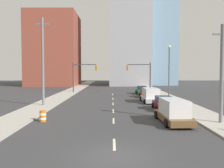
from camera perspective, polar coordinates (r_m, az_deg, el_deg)
name	(u,v)px	position (r m, az deg, el deg)	size (l,w,h in m)	color
ground_plane	(116,156)	(13.39, 0.85, -16.07)	(200.00, 200.00, 0.00)	#38383A
sidewalk_left	(76,89)	(58.37, -8.27, -1.24)	(3.45, 89.82, 0.12)	#ADA89E
sidewalk_right	(152,89)	(58.41, 9.03, -1.24)	(3.45, 89.82, 0.12)	#ADA89E
lane_stripe_at_2m	(115,144)	(15.29, 0.77, -13.60)	(0.16, 2.40, 0.01)	beige
lane_stripe_at_9m	(115,121)	(22.07, 0.60, -8.41)	(0.16, 2.40, 0.01)	beige
lane_stripe_at_14m	(114,111)	(27.28, 0.54, -6.20)	(0.16, 2.40, 0.01)	beige
lane_stripe_at_20m	(114,104)	(33.13, 0.49, -4.56)	(0.16, 2.40, 0.01)	beige
lane_stripe_at_26m	(114,99)	(39.19, 0.45, -3.38)	(0.16, 2.40, 0.01)	beige
lane_stripe_at_33m	(114,94)	(46.27, 0.42, -2.39)	(0.16, 2.40, 0.01)	beige
building_brick_left	(56,50)	(77.31, -12.77, 7.57)	(14.00, 16.00, 21.17)	brown
building_office_center	(130,38)	(79.96, 4.07, 10.51)	(12.00, 20.00, 29.58)	#99999E
building_glass_right	(153,23)	(85.56, 9.25, 13.52)	(13.00, 20.00, 40.02)	#7A9EB7
traffic_signal_left	(81,73)	(50.25, -6.99, 2.53)	(4.87, 0.35, 6.03)	#38383D
traffic_signal_right	(144,73)	(50.24, 7.38, 2.53)	(4.87, 0.35, 6.03)	#38383D
utility_pole_right_near	(223,73)	(22.30, 24.05, 2.29)	(1.60, 0.32, 8.15)	slate
utility_pole_left_mid	(44,61)	(32.19, -15.29, 5.08)	(1.60, 0.32, 10.93)	slate
traffic_barrel	(44,116)	(22.49, -15.29, -7.08)	(0.56, 0.56, 0.95)	orange
street_lamp	(170,68)	(39.65, 13.18, 3.62)	(0.44, 0.44, 8.36)	#4C4C51
box_truck_brown	(175,112)	(21.64, 14.12, -6.15)	(2.45, 5.92, 2.02)	brown
sedan_maroon	(164,103)	(28.84, 11.89, -4.37)	(2.22, 4.32, 1.54)	maroon
box_truck_silver	(152,96)	(35.09, 9.05, -2.63)	(2.53, 5.73, 1.99)	#B2B2BC
sedan_red	(147,93)	(41.76, 7.93, -2.07)	(2.17, 4.59, 1.50)	red
sedan_green	(143,90)	(47.57, 7.03, -1.44)	(2.11, 4.43, 1.52)	#1E6033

